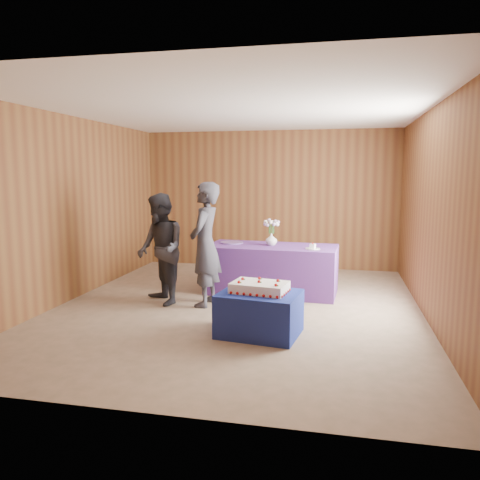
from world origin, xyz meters
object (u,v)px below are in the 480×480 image
(serving_table, at_px, (272,269))
(guest_left, at_px, (205,245))
(sheet_cake, at_px, (260,287))
(vase, at_px, (271,239))
(cake_table, at_px, (259,314))
(guest_right, at_px, (161,249))

(serving_table, bearing_deg, guest_left, -128.98)
(sheet_cake, xyz_separation_m, vase, (-0.15, 1.95, 0.29))
(cake_table, distance_m, sheet_cake, 0.31)
(guest_left, bearing_deg, serving_table, 139.94)
(serving_table, bearing_deg, cake_table, -82.64)
(cake_table, xyz_separation_m, guest_right, (-1.60, 1.00, 0.55))
(guest_left, height_order, guest_right, guest_left)
(vase, xyz_separation_m, guest_right, (-1.45, -0.98, -0.05))
(sheet_cake, height_order, vase, vase)
(cake_table, height_order, guest_left, guest_left)
(cake_table, xyz_separation_m, vase, (-0.15, 1.98, 0.59))
(cake_table, bearing_deg, sheet_cake, 107.53)
(guest_right, bearing_deg, cake_table, 16.56)
(cake_table, relative_size, sheet_cake, 1.26)
(cake_table, relative_size, guest_left, 0.51)
(vase, distance_m, guest_left, 1.22)
(cake_table, distance_m, guest_right, 1.97)
(cake_table, height_order, serving_table, serving_table)
(vase, bearing_deg, sheet_cake, -85.68)
(serving_table, relative_size, guest_left, 1.14)
(serving_table, xyz_separation_m, guest_left, (-0.82, -0.90, 0.50))
(serving_table, distance_m, guest_right, 1.80)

